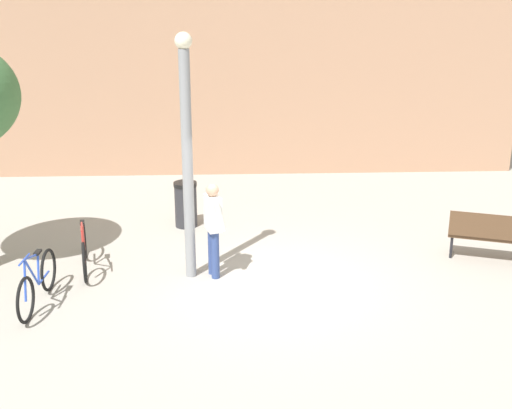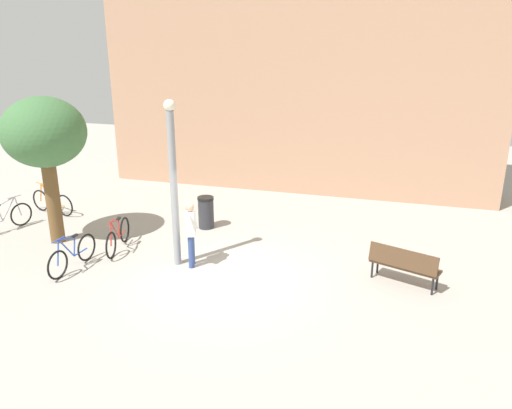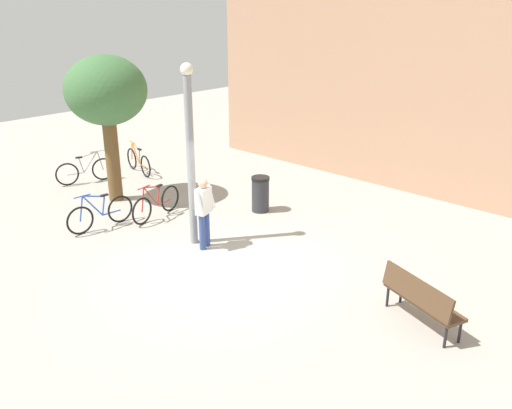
% 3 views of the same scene
% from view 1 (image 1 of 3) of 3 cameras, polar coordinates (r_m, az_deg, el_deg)
% --- Properties ---
extents(ground_plane, '(36.00, 36.00, 0.00)m').
position_cam_1_polar(ground_plane, '(11.08, 1.72, -6.99)').
color(ground_plane, '#A8A399').
extents(lamppost, '(0.28, 0.28, 4.13)m').
position_cam_1_polar(lamppost, '(10.72, -6.08, 4.74)').
color(lamppost, gray).
rests_on(lamppost, ground_plane).
extents(person_by_lamppost, '(0.41, 0.63, 1.67)m').
position_cam_1_polar(person_by_lamppost, '(11.05, -3.78, -1.67)').
color(person_by_lamppost, '#334784').
rests_on(person_by_lamppost, ground_plane).
extents(park_bench, '(1.67, 0.99, 0.92)m').
position_cam_1_polar(park_bench, '(12.55, 20.21, -2.36)').
color(park_bench, '#513823').
rests_on(park_bench, ground_plane).
extents(bicycle_blue, '(0.14, 1.81, 0.97)m').
position_cam_1_polar(bicycle_blue, '(10.76, -18.67, -6.53)').
color(bicycle_blue, black).
rests_on(bicycle_blue, ground_plane).
extents(bicycle_red, '(0.42, 1.78, 0.97)m').
position_cam_1_polar(bicycle_red, '(11.88, -14.86, -3.82)').
color(bicycle_red, black).
rests_on(bicycle_red, ground_plane).
extents(trash_bin, '(0.49, 0.49, 0.96)m').
position_cam_1_polar(trash_bin, '(13.66, -6.19, 0.03)').
color(trash_bin, '#2D2D33').
rests_on(trash_bin, ground_plane).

